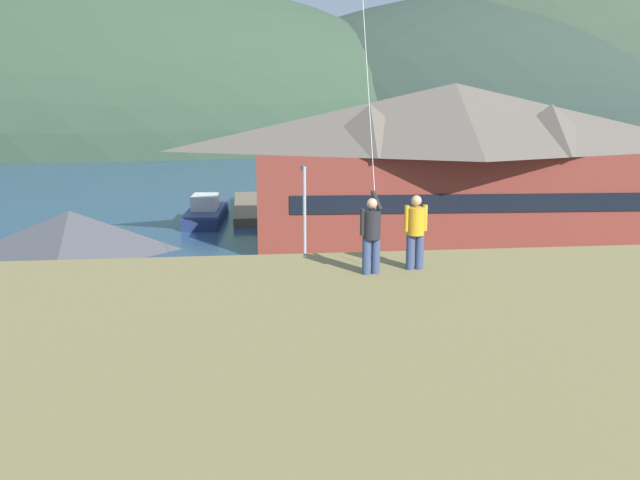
% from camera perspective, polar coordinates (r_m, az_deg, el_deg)
% --- Properties ---
extents(ground_plane, '(600.00, 600.00, 0.00)m').
position_cam_1_polar(ground_plane, '(23.88, 3.53, -12.41)').
color(ground_plane, '#66604C').
extents(parking_lot_pad, '(40.00, 20.00, 0.10)m').
position_cam_1_polar(parking_lot_pad, '(28.41, 1.81, -8.08)').
color(parking_lot_pad, gray).
rests_on(parking_lot_pad, ground).
extents(bay_water, '(360.00, 84.00, 0.03)m').
position_cam_1_polar(bay_water, '(82.01, -3.62, 5.54)').
color(bay_water, navy).
rests_on(bay_water, ground).
extents(far_hill_west_ridge, '(138.50, 69.47, 60.03)m').
position_cam_1_polar(far_hill_west_ridge, '(134.31, -18.43, 7.67)').
color(far_hill_west_ridge, '#334733').
rests_on(far_hill_west_ridge, ground).
extents(far_hill_east_peak, '(112.56, 60.02, 55.14)m').
position_cam_1_polar(far_hill_east_peak, '(141.90, 14.16, 8.16)').
color(far_hill_east_peak, '#2D3D33').
rests_on(far_hill_east_peak, ground).
extents(far_hill_center_saddle, '(116.74, 55.92, 56.01)m').
position_cam_1_polar(far_hill_center_saddle, '(149.96, 18.34, 8.13)').
color(far_hill_center_saddle, '#2D3D33').
rests_on(far_hill_center_saddle, ground).
extents(harbor_lodge, '(27.44, 11.80, 10.35)m').
position_cam_1_polar(harbor_lodge, '(45.90, 11.03, 6.64)').
color(harbor_lodge, brown).
rests_on(harbor_lodge, ground).
extents(storage_shed_near_lot, '(6.31, 5.68, 5.43)m').
position_cam_1_polar(storage_shed_near_lot, '(28.66, -19.80, -2.85)').
color(storage_shed_near_lot, '#338475').
rests_on(storage_shed_near_lot, ground).
extents(storage_shed_waterside, '(5.73, 4.69, 4.08)m').
position_cam_1_polar(storage_shed_waterside, '(43.58, -0.48, 2.08)').
color(storage_shed_waterside, '#756B5B').
rests_on(storage_shed_waterside, ground).
extents(wharf_dock, '(3.20, 13.14, 0.70)m').
position_cam_1_polar(wharf_dock, '(56.86, -5.53, 2.70)').
color(wharf_dock, '#70604C').
rests_on(wharf_dock, ground).
extents(moored_boat_wharfside, '(3.23, 8.42, 2.16)m').
position_cam_1_polar(moored_boat_wharfside, '(53.13, -9.46, 2.29)').
color(moored_boat_wharfside, navy).
rests_on(moored_boat_wharfside, ground).
extents(moored_boat_outer_mooring, '(2.44, 7.58, 2.16)m').
position_cam_1_polar(moored_boat_outer_mooring, '(54.78, -1.77, 2.77)').
color(moored_boat_outer_mooring, silver).
rests_on(moored_boat_outer_mooring, ground).
extents(parked_car_front_row_red, '(4.33, 2.31, 1.82)m').
position_cam_1_polar(parked_car_front_row_red, '(29.10, -0.90, -5.45)').
color(parked_car_front_row_red, navy).
rests_on(parked_car_front_row_red, parking_lot_pad).
extents(parked_car_back_row_left, '(4.32, 2.30, 1.82)m').
position_cam_1_polar(parked_car_back_row_left, '(23.39, -20.42, -10.92)').
color(parked_car_back_row_left, red).
rests_on(parked_car_back_row_left, parking_lot_pad).
extents(parked_car_mid_row_far, '(4.32, 2.29, 1.82)m').
position_cam_1_polar(parked_car_mid_row_far, '(27.05, 20.81, -7.73)').
color(parked_car_mid_row_far, '#9EA3A8').
rests_on(parked_car_mid_row_far, parking_lot_pad).
extents(parked_car_mid_row_center, '(4.22, 2.10, 1.82)m').
position_cam_1_polar(parked_car_mid_row_center, '(23.89, 2.72, -9.59)').
color(parked_car_mid_row_center, black).
rests_on(parked_car_mid_row_center, parking_lot_pad).
extents(parking_light_pole, '(0.24, 0.78, 6.37)m').
position_cam_1_polar(parking_light_pole, '(32.60, -1.31, 1.51)').
color(parking_light_pole, '#ADADB2').
rests_on(parking_light_pole, parking_lot_pad).
extents(person_kite_flyer, '(0.52, 0.69, 1.86)m').
position_cam_1_polar(person_kite_flyer, '(15.43, 4.30, 0.60)').
color(person_kite_flyer, '#384770').
rests_on(person_kite_flyer, grassy_hill_foreground).
extents(person_companion, '(0.55, 0.40, 1.74)m').
position_cam_1_polar(person_companion, '(15.95, 7.96, 0.85)').
color(person_companion, '#384770').
rests_on(person_companion, grassy_hill_foreground).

